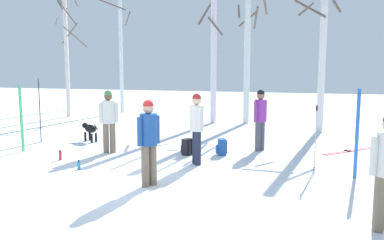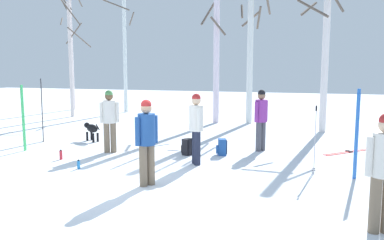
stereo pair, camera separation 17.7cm
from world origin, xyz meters
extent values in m
plane|color=white|center=(0.00, 0.00, 0.00)|extent=(60.00, 60.00, 0.00)
cylinder|color=#4C4C56|center=(2.25, 4.33, 0.41)|extent=(0.16, 0.16, 0.82)
cylinder|color=#4C4C56|center=(2.16, 4.18, 0.41)|extent=(0.16, 0.16, 0.82)
cylinder|color=purple|center=(2.21, 4.25, 1.13)|extent=(0.34, 0.34, 0.62)
sphere|color=#997051|center=(2.21, 4.25, 1.55)|extent=(0.22, 0.22, 0.22)
sphere|color=black|center=(2.21, 4.25, 1.61)|extent=(0.21, 0.21, 0.21)
cylinder|color=purple|center=(2.31, 4.43, 1.11)|extent=(0.10, 0.10, 0.56)
cylinder|color=purple|center=(2.10, 4.07, 1.11)|extent=(0.10, 0.10, 0.56)
cylinder|color=#72604C|center=(4.53, -0.87, 0.41)|extent=(0.16, 0.16, 0.82)
cylinder|color=silver|center=(4.41, -0.91, 1.11)|extent=(0.10, 0.10, 0.56)
cylinder|color=#1E2338|center=(0.99, 2.14, 0.41)|extent=(0.16, 0.16, 0.82)
cylinder|color=#1E2338|center=(0.89, 2.29, 0.41)|extent=(0.16, 0.16, 0.82)
cylinder|color=silver|center=(0.94, 2.21, 1.13)|extent=(0.34, 0.34, 0.62)
sphere|color=beige|center=(0.94, 2.21, 1.55)|extent=(0.22, 0.22, 0.22)
sphere|color=#B22626|center=(0.94, 2.21, 1.61)|extent=(0.21, 0.21, 0.21)
cylinder|color=silver|center=(1.05, 2.04, 1.11)|extent=(0.10, 0.10, 0.56)
cylinder|color=silver|center=(0.82, 2.39, 1.11)|extent=(0.10, 0.10, 0.56)
cylinder|color=#72604C|center=(-1.79, 2.75, 0.41)|extent=(0.16, 0.16, 0.82)
cylinder|color=#72604C|center=(-1.63, 2.82, 0.41)|extent=(0.16, 0.16, 0.82)
cylinder|color=silver|center=(-1.71, 2.78, 1.13)|extent=(0.34, 0.34, 0.62)
sphere|color=brown|center=(-1.71, 2.78, 1.55)|extent=(0.22, 0.22, 0.22)
sphere|color=#4C8C4C|center=(-1.71, 2.78, 1.61)|extent=(0.21, 0.21, 0.21)
cylinder|color=silver|center=(-1.90, 2.70, 1.11)|extent=(0.10, 0.10, 0.56)
cylinder|color=silver|center=(-1.52, 2.87, 1.11)|extent=(0.10, 0.10, 0.56)
cylinder|color=#72604C|center=(0.57, 0.33, 0.41)|extent=(0.16, 0.16, 0.82)
cylinder|color=#72604C|center=(0.47, 0.18, 0.41)|extent=(0.16, 0.16, 0.82)
cylinder|color=#1E478C|center=(0.52, 0.25, 1.13)|extent=(0.34, 0.34, 0.62)
sphere|color=tan|center=(0.52, 0.25, 1.55)|extent=(0.22, 0.22, 0.22)
sphere|color=#B22626|center=(0.52, 0.25, 1.61)|extent=(0.21, 0.21, 0.21)
cylinder|color=#1E478C|center=(0.63, 0.43, 1.11)|extent=(0.10, 0.10, 0.56)
cylinder|color=#1E478C|center=(0.41, 0.07, 1.11)|extent=(0.10, 0.10, 0.56)
ellipsoid|color=black|center=(-3.09, 4.11, 0.41)|extent=(0.63, 0.49, 0.26)
sphere|color=black|center=(-3.38, 4.27, 0.48)|extent=(0.18, 0.18, 0.18)
ellipsoid|color=black|center=(-3.43, 4.30, 0.46)|extent=(0.12, 0.10, 0.06)
cylinder|color=black|center=(-2.78, 3.93, 0.49)|extent=(0.18, 0.13, 0.17)
cylinder|color=black|center=(-3.29, 4.14, 0.14)|extent=(0.07, 0.07, 0.28)
cylinder|color=black|center=(-3.22, 4.27, 0.14)|extent=(0.07, 0.07, 0.28)
cylinder|color=black|center=(-2.95, 3.94, 0.14)|extent=(0.07, 0.07, 0.28)
cylinder|color=black|center=(-2.88, 4.08, 0.14)|extent=(0.07, 0.07, 0.28)
cube|color=green|center=(-4.10, 2.22, 0.88)|extent=(0.04, 0.09, 1.76)
cube|color=green|center=(-4.10, 2.22, 1.80)|extent=(0.03, 0.06, 0.10)
cube|color=green|center=(-4.12, 2.27, 0.88)|extent=(0.04, 0.09, 1.76)
cube|color=green|center=(-4.12, 2.27, 1.80)|extent=(0.03, 0.06, 0.10)
cube|color=black|center=(-4.57, 3.64, 0.94)|extent=(0.11, 0.16, 1.89)
cube|color=black|center=(-4.57, 3.64, 1.93)|extent=(0.05, 0.06, 0.10)
cube|color=black|center=(-4.53, 3.59, 0.94)|extent=(0.11, 0.16, 1.89)
cube|color=black|center=(-4.53, 3.59, 1.93)|extent=(0.05, 0.06, 0.10)
cube|color=blue|center=(4.48, 1.98, 0.91)|extent=(0.05, 0.07, 1.81)
cube|color=blue|center=(4.48, 1.98, 1.85)|extent=(0.04, 0.06, 0.10)
cube|color=blue|center=(4.51, 2.03, 0.91)|extent=(0.05, 0.07, 1.81)
cube|color=blue|center=(4.51, 2.03, 1.85)|extent=(0.04, 0.06, 0.10)
cube|color=red|center=(4.58, 4.89, 0.01)|extent=(1.39, 1.45, 0.02)
cube|color=#333338|center=(4.54, 4.86, 0.03)|extent=(0.13, 0.13, 0.03)
cube|color=red|center=(4.65, 4.83, 0.01)|extent=(1.39, 1.45, 0.02)
cube|color=#333338|center=(4.61, 4.79, 0.03)|extent=(0.13, 0.13, 0.03)
cylinder|color=#B2B2BC|center=(3.67, 2.37, 0.70)|extent=(0.02, 0.10, 1.39)
cylinder|color=black|center=(3.67, 2.37, 1.44)|extent=(0.04, 0.04, 0.10)
cylinder|color=black|center=(3.67, 2.37, 0.07)|extent=(0.07, 0.07, 0.01)
cylinder|color=#B2B2BC|center=(3.67, 2.19, 0.70)|extent=(0.02, 0.10, 1.39)
cylinder|color=black|center=(3.67, 2.19, 1.44)|extent=(0.04, 0.04, 0.10)
cylinder|color=black|center=(3.67, 2.19, 0.07)|extent=(0.07, 0.07, 0.01)
cube|color=black|center=(0.42, 3.13, 0.22)|extent=(0.29, 0.32, 0.44)
cube|color=black|center=(0.31, 3.18, 0.15)|extent=(0.14, 0.20, 0.20)
cube|color=black|center=(0.56, 3.14, 0.22)|extent=(0.04, 0.04, 0.37)
cube|color=black|center=(0.50, 3.01, 0.22)|extent=(0.04, 0.04, 0.37)
cube|color=#1E4C99|center=(1.31, 3.38, 0.22)|extent=(0.27, 0.31, 0.44)
cube|color=#1E4C99|center=(1.18, 3.34, 0.15)|extent=(0.12, 0.20, 0.20)
cube|color=black|center=(1.39, 3.49, 0.22)|extent=(0.03, 0.04, 0.37)
cube|color=black|center=(1.44, 3.36, 0.22)|extent=(0.03, 0.04, 0.37)
cylinder|color=red|center=(-2.49, 1.64, 0.11)|extent=(0.07, 0.07, 0.23)
cylinder|color=black|center=(-2.49, 1.64, 0.24)|extent=(0.05, 0.05, 0.02)
cylinder|color=#1E72BF|center=(-1.52, 0.95, 0.10)|extent=(0.07, 0.07, 0.19)
cylinder|color=black|center=(-1.52, 0.95, 0.21)|extent=(0.04, 0.04, 0.02)
cylinder|color=silver|center=(-9.15, 12.07, 3.06)|extent=(0.17, 0.17, 6.12)
cylinder|color=brown|center=(-9.18, 11.61, 5.80)|extent=(0.97, 0.12, 1.05)
cylinder|color=brown|center=(-9.54, 11.85, 4.75)|extent=(0.51, 0.85, 0.49)
cylinder|color=brown|center=(-9.30, 11.68, 5.72)|extent=(0.86, 0.38, 1.04)
cylinder|color=silver|center=(-7.36, 9.34, 2.65)|extent=(0.16, 0.16, 5.30)
cylinder|color=brown|center=(-7.40, 9.75, 3.91)|extent=(0.87, 0.13, 0.99)
cylinder|color=brown|center=(-7.07, 9.05, 4.79)|extent=(0.64, 0.65, 1.12)
cylinder|color=brown|center=(-6.72, 9.17, 3.66)|extent=(0.40, 1.33, 0.85)
cylinder|color=silver|center=(-5.81, 11.80, 3.88)|extent=(0.19, 0.19, 7.76)
cylinder|color=brown|center=(-5.86, 11.08, 5.32)|extent=(1.48, 0.16, 0.62)
cylinder|color=brown|center=(-5.52, 12.07, 4.76)|extent=(0.60, 0.65, 0.60)
cylinder|color=silver|center=(-0.36, 9.31, 3.16)|extent=(0.25, 0.25, 6.33)
cylinder|color=brown|center=(-0.72, 9.57, 4.67)|extent=(0.64, 0.82, 1.27)
cylinder|color=brown|center=(-0.23, 9.04, 3.96)|extent=(0.64, 0.37, 0.76)
cylinder|color=silver|center=(0.97, 9.62, 3.33)|extent=(0.25, 0.25, 6.66)
cylinder|color=brown|center=(1.29, 9.73, 4.30)|extent=(0.31, 0.72, 0.84)
cylinder|color=brown|center=(1.63, 9.60, 4.94)|extent=(0.14, 1.37, 0.94)
cylinder|color=brown|center=(0.63, 9.54, 4.56)|extent=(0.25, 0.76, 0.64)
cylinder|color=brown|center=(0.92, 9.96, 4.29)|extent=(0.75, 0.21, 0.63)
cylinder|color=silver|center=(3.88, 8.22, 3.01)|extent=(0.25, 0.25, 6.02)
cylinder|color=brown|center=(3.26, 8.45, 4.41)|extent=(0.54, 1.30, 0.64)
cylinder|color=brown|center=(3.39, 7.72, 4.33)|extent=(1.10, 1.07, 0.79)
camera|label=1|loc=(3.53, -6.87, 2.35)|focal=37.31mm
camera|label=2|loc=(3.70, -6.82, 2.35)|focal=37.31mm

